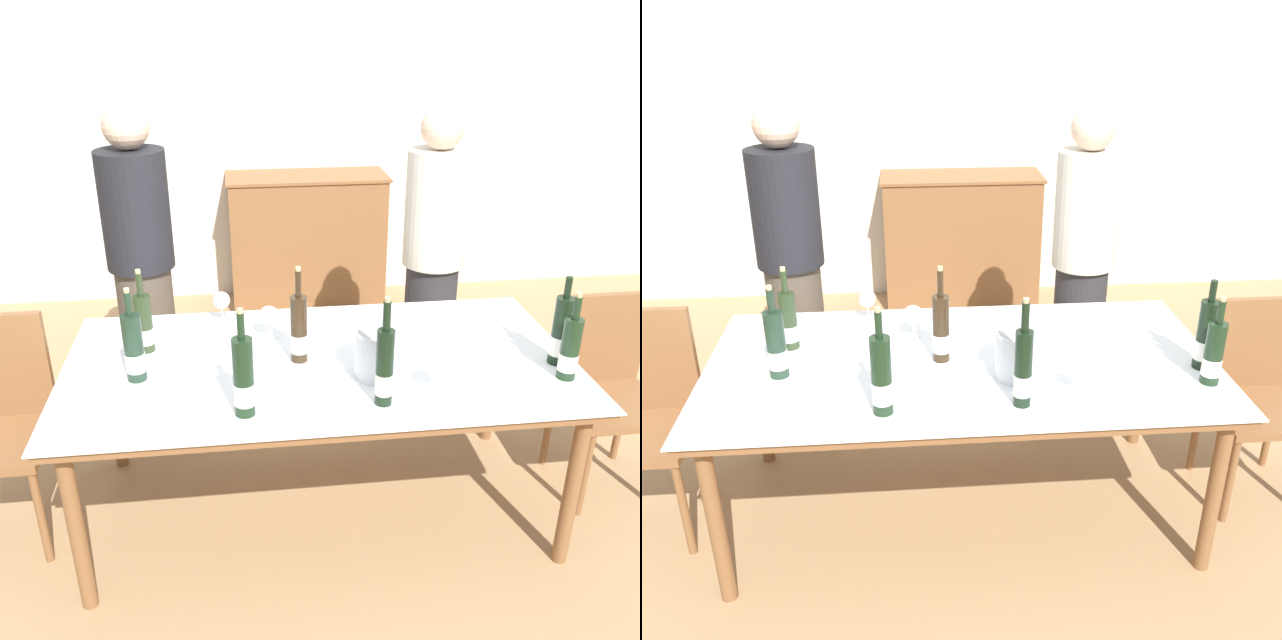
% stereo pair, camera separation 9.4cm
% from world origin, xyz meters
% --- Properties ---
extents(ground_plane, '(12.00, 12.00, 0.00)m').
position_xyz_m(ground_plane, '(0.00, 0.00, 0.00)').
color(ground_plane, '#A37F56').
extents(back_wall, '(8.00, 0.10, 2.80)m').
position_xyz_m(back_wall, '(0.00, 2.64, 1.40)').
color(back_wall, silver).
rests_on(back_wall, ground_plane).
extents(sideboard_cabinet, '(1.15, 0.46, 0.97)m').
position_xyz_m(sideboard_cabinet, '(0.20, 2.35, 0.49)').
color(sideboard_cabinet, brown).
rests_on(sideboard_cabinet, ground_plane).
extents(dining_table, '(2.05, 1.07, 0.75)m').
position_xyz_m(dining_table, '(0.00, 0.00, 0.69)').
color(dining_table, brown).
rests_on(dining_table, ground_plane).
extents(ice_bucket, '(0.21, 0.21, 0.19)m').
position_xyz_m(ice_bucket, '(0.22, -0.14, 0.86)').
color(ice_bucket, silver).
rests_on(ice_bucket, dining_table).
extents(wine_bottle_0, '(0.07, 0.07, 0.37)m').
position_xyz_m(wine_bottle_0, '(0.94, -0.14, 0.89)').
color(wine_bottle_0, black).
rests_on(wine_bottle_0, dining_table).
extents(wine_bottle_1, '(0.07, 0.07, 0.41)m').
position_xyz_m(wine_bottle_1, '(-0.31, -0.36, 0.89)').
color(wine_bottle_1, black).
rests_on(wine_bottle_1, dining_table).
extents(wine_bottle_2, '(0.07, 0.07, 0.40)m').
position_xyz_m(wine_bottle_2, '(-0.08, 0.01, 0.89)').
color(wine_bottle_2, '#332314').
rests_on(wine_bottle_2, dining_table).
extents(wine_bottle_3, '(0.07, 0.07, 0.36)m').
position_xyz_m(wine_bottle_3, '(-0.71, 0.18, 0.87)').
color(wine_bottle_3, '#28381E').
rests_on(wine_bottle_3, dining_table).
extents(wine_bottle_4, '(0.07, 0.07, 0.42)m').
position_xyz_m(wine_bottle_4, '(0.19, -0.35, 0.90)').
color(wine_bottle_4, black).
rests_on(wine_bottle_4, dining_table).
extents(wine_bottle_5, '(0.08, 0.08, 0.38)m').
position_xyz_m(wine_bottle_5, '(-0.72, -0.06, 0.88)').
color(wine_bottle_5, '#1E3323').
rests_on(wine_bottle_5, dining_table).
extents(wine_bottle_6, '(0.07, 0.07, 0.35)m').
position_xyz_m(wine_bottle_6, '(0.93, -0.26, 0.87)').
color(wine_bottle_6, black).
rests_on(wine_bottle_6, dining_table).
extents(wine_glass_0, '(0.08, 0.08, 0.14)m').
position_xyz_m(wine_glass_0, '(-0.39, 0.43, 0.85)').
color(wine_glass_0, white).
rests_on(wine_glass_0, dining_table).
extents(wine_glass_1, '(0.07, 0.07, 0.13)m').
position_xyz_m(wine_glass_1, '(0.40, -0.27, 0.84)').
color(wine_glass_1, white).
rests_on(wine_glass_1, dining_table).
extents(wine_glass_2, '(0.09, 0.09, 0.15)m').
position_xyz_m(wine_glass_2, '(-0.19, 0.24, 0.85)').
color(wine_glass_2, white).
rests_on(wine_glass_2, dining_table).
extents(chair_left_end, '(0.42, 0.42, 0.94)m').
position_xyz_m(chair_left_end, '(-1.32, 0.09, 0.54)').
color(chair_left_end, brown).
rests_on(chair_left_end, ground_plane).
extents(chair_right_end, '(0.42, 0.42, 0.90)m').
position_xyz_m(chair_right_end, '(1.32, 0.08, 0.52)').
color(chair_right_end, brown).
rests_on(chair_right_end, ground_plane).
extents(person_host, '(0.33, 0.33, 1.67)m').
position_xyz_m(person_host, '(-0.79, 0.86, 0.84)').
color(person_host, '#51473D').
rests_on(person_host, ground_plane).
extents(person_guest_left, '(0.33, 0.33, 1.63)m').
position_xyz_m(person_guest_left, '(0.72, 0.90, 0.82)').
color(person_guest_left, '#2D2D33').
rests_on(person_guest_left, ground_plane).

